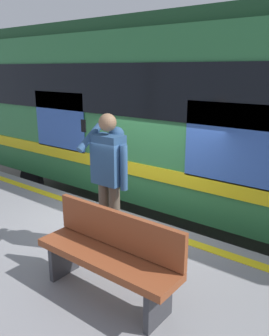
% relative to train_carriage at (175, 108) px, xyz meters
% --- Properties ---
extents(ground_plane, '(26.93, 26.93, 0.00)m').
position_rel_train_carriage_xyz_m(ground_plane, '(-0.54, 2.03, -2.58)').
color(ground_plane, '#4C4742').
extents(platform, '(17.96, 4.13, 1.05)m').
position_rel_train_carriage_xyz_m(platform, '(-0.54, 4.09, -2.05)').
color(platform, gray).
rests_on(platform, ground).
extents(safety_line, '(17.60, 0.16, 0.01)m').
position_rel_train_carriage_xyz_m(safety_line, '(-0.54, 2.33, -1.52)').
color(safety_line, yellow).
rests_on(safety_line, platform).
extents(track_rail_near, '(23.34, 0.08, 0.16)m').
position_rel_train_carriage_xyz_m(track_rail_near, '(-0.54, 0.71, -2.50)').
color(track_rail_near, slate).
rests_on(track_rail_near, ground).
extents(track_rail_far, '(23.34, 0.08, 0.16)m').
position_rel_train_carriage_xyz_m(track_rail_far, '(-0.54, -0.72, -2.50)').
color(track_rail_far, slate).
rests_on(track_rail_far, ground).
extents(train_carriage, '(10.67, 3.04, 4.08)m').
position_rel_train_carriage_xyz_m(train_carriage, '(0.00, 0.00, 0.00)').
color(train_carriage, '#2D723F').
rests_on(train_carriage, ground).
extents(passenger, '(0.57, 0.55, 1.80)m').
position_rel_train_carriage_xyz_m(passenger, '(-0.95, 3.11, -0.46)').
color(passenger, brown).
rests_on(passenger, platform).
extents(handbag, '(0.34, 0.31, 0.35)m').
position_rel_train_carriage_xyz_m(handbag, '(-1.48, 3.24, -1.36)').
color(handbag, black).
rests_on(handbag, platform).
extents(bench, '(1.64, 0.44, 0.90)m').
position_rel_train_carriage_xyz_m(bench, '(-1.59, 3.83, -1.03)').
color(bench, brown).
rests_on(bench, platform).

